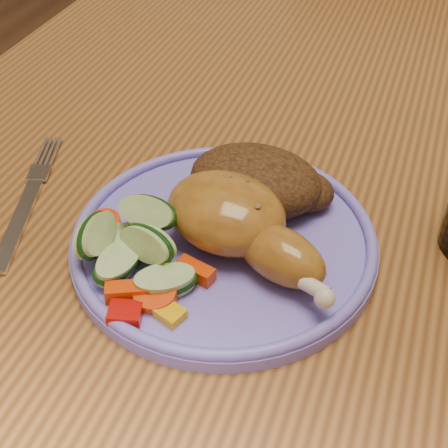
% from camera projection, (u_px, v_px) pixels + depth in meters
% --- Properties ---
extents(dining_table, '(0.90, 1.40, 0.75)m').
position_uv_depth(dining_table, '(309.00, 248.00, 0.66)').
color(dining_table, brown).
rests_on(dining_table, ground).
extents(chair_far, '(0.42, 0.42, 0.91)m').
position_uv_depth(chair_far, '(379.00, 103.00, 1.21)').
color(chair_far, '#4C2D16').
rests_on(chair_far, ground).
extents(plate, '(0.26, 0.26, 0.01)m').
position_uv_depth(plate, '(224.00, 242.00, 0.53)').
color(plate, '#7468D9').
rests_on(plate, dining_table).
extents(plate_rim, '(0.26, 0.26, 0.01)m').
position_uv_depth(plate_rim, '(224.00, 233.00, 0.53)').
color(plate_rim, '#7468D9').
rests_on(plate_rim, plate).
extents(chicken_leg, '(0.17, 0.12, 0.06)m').
position_uv_depth(chicken_leg, '(239.00, 222.00, 0.50)').
color(chicken_leg, '#A26922').
rests_on(chicken_leg, plate).
extents(rice_pilaf, '(0.13, 0.09, 0.05)m').
position_uv_depth(rice_pilaf, '(259.00, 182.00, 0.55)').
color(rice_pilaf, '#4B2C12').
rests_on(rice_pilaf, plate).
extents(vegetable_pile, '(0.12, 0.12, 0.06)m').
position_uv_depth(vegetable_pile, '(133.00, 251.00, 0.49)').
color(vegetable_pile, '#A50A05').
rests_on(vegetable_pile, plate).
extents(fork, '(0.07, 0.17, 0.00)m').
position_uv_depth(fork, '(27.00, 202.00, 0.58)').
color(fork, silver).
rests_on(fork, dining_table).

